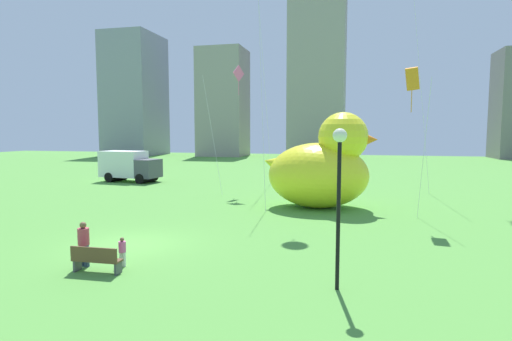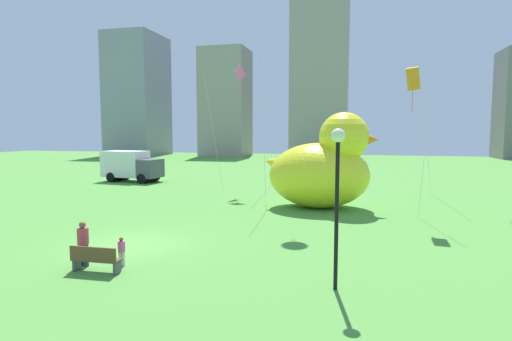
% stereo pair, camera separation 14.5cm
% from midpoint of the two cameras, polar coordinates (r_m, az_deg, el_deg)
% --- Properties ---
extents(ground_plane, '(140.00, 140.00, 0.00)m').
position_cam_midpoint_polar(ground_plane, '(18.07, -16.45, -9.77)').
color(ground_plane, '#52953C').
extents(park_bench, '(1.68, 0.50, 0.90)m').
position_cam_midpoint_polar(park_bench, '(14.91, -21.06, -11.28)').
color(park_bench, brown).
rests_on(park_bench, ground).
extents(person_adult, '(0.38, 0.38, 1.57)m').
position_cam_midpoint_polar(person_adult, '(15.65, -22.50, -9.05)').
color(person_adult, '#38476B').
rests_on(person_adult, ground).
extents(person_child, '(0.25, 0.25, 1.02)m').
position_cam_midpoint_polar(person_child, '(15.31, -17.80, -10.40)').
color(person_child, silver).
rests_on(person_child, ground).
extents(giant_inflatable_duck, '(7.03, 4.51, 5.82)m').
position_cam_midpoint_polar(giant_inflatable_duck, '(25.48, 9.39, 0.41)').
color(giant_inflatable_duck, yellow).
rests_on(giant_inflatable_duck, ground).
extents(lamppost, '(0.41, 0.41, 4.76)m').
position_cam_midpoint_polar(lamppost, '(12.15, 11.49, -0.60)').
color(lamppost, black).
rests_on(lamppost, ground).
extents(box_truck, '(5.78, 2.94, 2.85)m').
position_cam_midpoint_polar(box_truck, '(40.29, -16.77, 0.57)').
color(box_truck, white).
rests_on(box_truck, ground).
extents(city_skyline, '(82.45, 14.42, 29.01)m').
position_cam_midpoint_polar(city_skyline, '(78.07, 4.27, 10.83)').
color(city_skyline, gray).
rests_on(city_skyline, ground).
extents(kite_pink, '(3.46, 3.75, 9.85)m').
position_cam_midpoint_polar(kite_pink, '(33.18, -2.36, 12.61)').
color(kite_pink, silver).
rests_on(kite_pink, ground).
extents(kite_orange, '(1.24, 1.46, 7.98)m').
position_cam_midpoint_polar(kite_orange, '(23.00, 21.03, 11.67)').
color(kite_orange, silver).
rests_on(kite_orange, ground).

